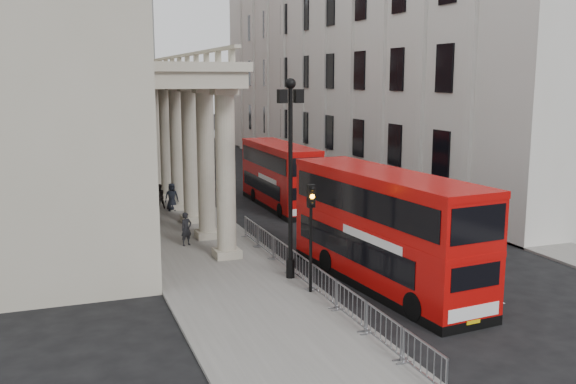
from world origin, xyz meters
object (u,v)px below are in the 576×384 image
object	(u,v)px
lamp_post_south	(290,165)
lamp_post_north	(162,119)
bus_near	(384,227)
bus_far	(279,174)
lamp_post_mid	(203,134)
pedestrian_c	(172,197)
pedestrian_a	(186,229)
traffic_light	(311,218)
pedestrian_b	(159,196)
monument_column	(145,33)

from	to	relation	value
lamp_post_south	lamp_post_north	bearing A→B (deg)	90.00
bus_near	bus_far	world-z (taller)	bus_near
lamp_post_mid	pedestrian_c	size ratio (longest dim) A/B	4.72
pedestrian_a	pedestrian_c	size ratio (longest dim) A/B	0.96
traffic_light	bus_near	distance (m)	3.32
bus_far	pedestrian_c	distance (m)	7.18
lamp_post_north	pedestrian_c	distance (m)	16.98
lamp_post_south	pedestrian_b	distance (m)	17.27
bus_near	pedestrian_b	xyz separation A→B (m)	(-6.21, 18.50, -1.54)
monument_column	pedestrian_c	size ratio (longest dim) A/B	30.77
traffic_light	bus_near	world-z (taller)	bus_near
monument_column	lamp_post_south	size ratio (longest dim) A/B	6.51
lamp_post_north	bus_near	bearing A→B (deg)	-84.35
lamp_post_north	bus_far	world-z (taller)	lamp_post_north
bus_near	pedestrian_b	size ratio (longest dim) A/B	6.88
pedestrian_b	pedestrian_a	bearing A→B (deg)	79.00
monument_column	lamp_post_north	distance (m)	57.46
lamp_post_mid	traffic_light	size ratio (longest dim) A/B	1.93
traffic_light	pedestrian_a	bearing A→B (deg)	109.78
lamp_post_mid	pedestrian_b	size ratio (longest dim) A/B	5.15
pedestrian_a	pedestrian_c	xyz separation A→B (m)	(0.85, 8.85, 0.03)
monument_column	bus_far	size ratio (longest dim) A/B	5.58
bus_far	pedestrian_b	world-z (taller)	bus_far
monument_column	traffic_light	xyz separation A→B (m)	(-6.50, -90.02, -12.88)
traffic_light	pedestrian_b	xyz separation A→B (m)	(-2.96, 18.58, -2.18)
traffic_light	pedestrian_a	size ratio (longest dim) A/B	2.54
bus_far	pedestrian_c	xyz separation A→B (m)	(-7.06, 0.56, -1.19)
bus_far	pedestrian_a	world-z (taller)	bus_far
lamp_post_north	bus_near	size ratio (longest dim) A/B	0.75
pedestrian_a	bus_near	bearing A→B (deg)	-77.64
pedestrian_a	pedestrian_b	xyz separation A→B (m)	(0.20, 9.79, -0.04)
bus_near	bus_far	distance (m)	17.06
monument_column	traffic_light	size ratio (longest dim) A/B	12.60
bus_far	traffic_light	bearing A→B (deg)	-105.09
lamp_post_south	bus_near	distance (m)	4.58
lamp_post_south	traffic_light	size ratio (longest dim) A/B	1.93
lamp_post_south	lamp_post_mid	world-z (taller)	same
bus_near	pedestrian_b	distance (m)	19.57
bus_near	traffic_light	bearing A→B (deg)	176.31
monument_column	lamp_post_mid	bearing A→B (deg)	-95.24
lamp_post_south	traffic_light	distance (m)	2.71
lamp_post_south	lamp_post_mid	bearing A→B (deg)	90.00
pedestrian_a	monument_column	bearing A→B (deg)	59.18
lamp_post_mid	pedestrian_c	bearing A→B (deg)	-170.37
bus_near	pedestrian_a	distance (m)	10.91
traffic_light	pedestrian_b	distance (m)	18.94
bus_near	pedestrian_a	size ratio (longest dim) A/B	6.57
lamp_post_south	pedestrian_b	xyz separation A→B (m)	(-2.86, 16.56, -3.98)
lamp_post_mid	lamp_post_north	distance (m)	16.00
traffic_light	pedestrian_c	world-z (taller)	traffic_light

